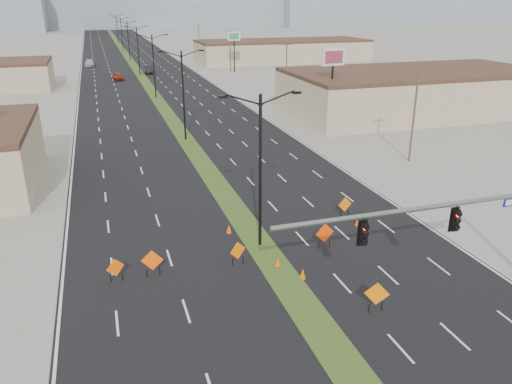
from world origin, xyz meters
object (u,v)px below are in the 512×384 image
object	(u,v)px
streetlight_5	(122,33)
streetlight_6	(117,28)
streetlight_3	(138,49)
car_mid	(148,70)
streetlight_4	(128,39)
cone_2	(357,222)
streetlight_0	(260,167)
cone_3	(229,229)
car_left	(118,76)
pole_sign_east_far	(234,40)
construction_sign_4	(325,234)
cone_1	(303,274)
signal_mast	(485,223)
car_far	(90,63)
construction_sign_3	(377,295)
streetlight_2	(154,64)
construction_sign_0	(116,269)
construction_sign_5	(345,205)
pole_sign_east_near	(333,63)
construction_sign_1	(152,261)
cone_0	(278,262)
construction_sign_2	(238,251)
streetlight_1	(183,93)

from	to	relation	value
streetlight_5	streetlight_6	bearing A→B (deg)	90.00
streetlight_3	car_mid	world-z (taller)	streetlight_3
streetlight_4	car_mid	bearing A→B (deg)	-85.63
streetlight_4	cone_2	distance (m)	111.60
streetlight_0	streetlight_3	size ratio (longest dim) A/B	1.00
cone_3	car_left	bearing A→B (deg)	92.63
pole_sign_east_far	construction_sign_4	bearing A→B (deg)	-106.56
cone_1	cone_2	world-z (taller)	cone_1
streetlight_3	pole_sign_east_far	world-z (taller)	streetlight_3
signal_mast	car_far	bearing A→B (deg)	99.50
construction_sign_3	pole_sign_east_far	distance (m)	92.94
streetlight_3	streetlight_2	bearing A→B (deg)	-90.00
construction_sign_0	car_mid	bearing A→B (deg)	58.65
streetlight_2	cone_3	size ratio (longest dim) A/B	15.54
streetlight_6	cone_2	distance (m)	167.47
signal_mast	construction_sign_5	bearing A→B (deg)	94.73
streetlight_2	streetlight_6	size ratio (longest dim) A/B	1.00
pole_sign_east_far	car_mid	bearing A→B (deg)	163.60
streetlight_3	cone_3	distance (m)	81.78
car_left	pole_sign_east_near	distance (m)	54.56
streetlight_6	construction_sign_3	bearing A→B (deg)	-88.90
streetlight_4	construction_sign_1	xyz separation A→B (m)	(-7.21, -113.92, -4.41)
construction_sign_0	construction_sign_5	bearing A→B (deg)	-9.09
signal_mast	cone_0	world-z (taller)	signal_mast
streetlight_5	pole_sign_east_near	size ratio (longest dim) A/B	1.03
cone_3	pole_sign_east_far	world-z (taller)	pole_sign_east_far
construction_sign_2	construction_sign_4	size ratio (longest dim) A/B	0.87
construction_sign_4	pole_sign_east_near	world-z (taller)	pole_sign_east_near
car_far	pole_sign_east_near	distance (m)	79.53
signal_mast	pole_sign_east_near	distance (m)	40.49
signal_mast	streetlight_1	world-z (taller)	streetlight_1
signal_mast	cone_1	size ratio (longest dim) A/B	25.38
car_far	construction_sign_4	xyz separation A→B (m)	(14.16, -104.36, 0.31)
cone_0	cone_1	world-z (taller)	cone_1
signal_mast	pole_sign_east_far	distance (m)	92.95
construction_sign_4	car_far	bearing A→B (deg)	91.36
construction_sign_4	cone_2	world-z (taller)	construction_sign_4
construction_sign_5	streetlight_2	bearing A→B (deg)	91.93
construction_sign_1	cone_3	xyz separation A→B (m)	(5.72, 4.32, -0.69)
cone_2	construction_sign_2	bearing A→B (deg)	-163.60
construction_sign_4	car_mid	bearing A→B (deg)	84.85
streetlight_1	streetlight_3	size ratio (longest dim) A/B	1.00
construction_sign_1	construction_sign_5	xyz separation A→B (m)	(14.72, 4.52, -0.13)
streetlight_0	car_mid	xyz separation A→B (m)	(2.00, 85.81, -4.60)
streetlight_1	streetlight_4	bearing A→B (deg)	90.00
construction_sign_0	streetlight_4	bearing A→B (deg)	61.33
streetlight_4	car_far	bearing A→B (deg)	-137.81
streetlight_2	streetlight_4	distance (m)	56.00
cone_0	streetlight_1	bearing A→B (deg)	90.29
streetlight_1	streetlight_5	xyz separation A→B (m)	(0.00, 112.00, 0.00)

